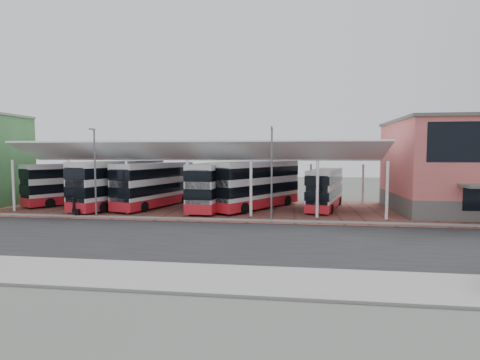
{
  "coord_description": "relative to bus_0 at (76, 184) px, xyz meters",
  "views": [
    {
      "loc": [
        3.56,
        -25.54,
        5.8
      ],
      "look_at": [
        -0.8,
        6.89,
        3.51
      ],
      "focal_mm": 28.0,
      "sensor_mm": 36.0,
      "label": 1
    }
  ],
  "objects": [
    {
      "name": "canopy",
      "position": [
        15.09,
        -0.83,
        3.44
      ],
      "size": [
        37.0,
        11.63,
        7.07
      ],
      "color": "white",
      "rests_on": "ground"
    },
    {
      "name": "north_kerb",
      "position": [
        21.09,
        -8.57,
        -2.29
      ],
      "size": [
        120.0,
        0.8,
        0.14
      ],
      "primitive_type": "cube",
      "color": "slate",
      "rests_on": "ground"
    },
    {
      "name": "suitcase",
      "position": [
        5.17,
        -8.4,
        -1.97
      ],
      "size": [
        0.38,
        0.27,
        0.65
      ],
      "primitive_type": "cube",
      "color": "black",
      "rests_on": "forecourt"
    },
    {
      "name": "lamp_west",
      "position": [
        7.09,
        -8.5,
        2.0
      ],
      "size": [
        0.16,
        0.9,
        8.07
      ],
      "color": "slate",
      "rests_on": "ground"
    },
    {
      "name": "lamp_east",
      "position": [
        23.09,
        -8.5,
        2.0
      ],
      "size": [
        0.16,
        0.9,
        8.07
      ],
      "color": "slate",
      "rests_on": "ground"
    },
    {
      "name": "bus_5",
      "position": [
        28.31,
        -0.41,
        -0.24
      ],
      "size": [
        4.7,
        10.31,
        4.14
      ],
      "rotation": [
        0.0,
        0.0,
        -0.25
      ],
      "color": "silver",
      "rests_on": "forecourt"
    },
    {
      "name": "forecourt",
      "position": [
        23.09,
        -1.77,
        -2.33
      ],
      "size": [
        72.0,
        16.0,
        0.06
      ],
      "primitive_type": "cube",
      "color": "brown",
      "rests_on": "ground"
    },
    {
      "name": "ground",
      "position": [
        21.09,
        -14.77,
        -2.36
      ],
      "size": [
        140.0,
        140.0,
        0.0
      ],
      "primitive_type": "plane",
      "color": "#464944"
    },
    {
      "name": "bus_0",
      "position": [
        0.0,
        0.0,
        0.0
      ],
      "size": [
        8.1,
        10.92,
        4.63
      ],
      "rotation": [
        0.0,
        0.0,
        -0.55
      ],
      "color": "silver",
      "rests_on": "forecourt"
    },
    {
      "name": "yellow_line_near",
      "position": [
        21.09,
        -21.77,
        -2.34
      ],
      "size": [
        120.0,
        0.12,
        0.01
      ],
      "primitive_type": "cube",
      "color": "#C59711",
      "rests_on": "road"
    },
    {
      "name": "bus_4",
      "position": [
        21.19,
        -1.16,
        0.16
      ],
      "size": [
        8.69,
        11.68,
        4.96
      ],
      "rotation": [
        0.0,
        0.0,
        -0.56
      ],
      "color": "silver",
      "rests_on": "forecourt"
    },
    {
      "name": "sidewalk",
      "position": [
        21.09,
        -23.77,
        -2.29
      ],
      "size": [
        120.0,
        4.0,
        0.14
      ],
      "primitive_type": "cube",
      "color": "slate",
      "rests_on": "ground"
    },
    {
      "name": "bus_1",
      "position": [
        6.47,
        -2.28,
        0.16
      ],
      "size": [
        6.17,
        12.32,
        4.96
      ],
      "rotation": [
        0.0,
        0.0,
        -0.3
      ],
      "color": "silver",
      "rests_on": "forecourt"
    },
    {
      "name": "yellow_line_far",
      "position": [
        21.09,
        -21.47,
        -2.34
      ],
      "size": [
        120.0,
        0.12,
        0.01
      ],
      "primitive_type": "cube",
      "color": "#C59711",
      "rests_on": "road"
    },
    {
      "name": "pedestrian",
      "position": [
        4.66,
        -8.03,
        -1.45
      ],
      "size": [
        0.42,
        0.63,
        1.69
      ],
      "primitive_type": "imported",
      "rotation": [
        0.0,
        0.0,
        1.6
      ],
      "color": "black",
      "rests_on": "forecourt"
    },
    {
      "name": "bus_2",
      "position": [
        10.13,
        -1.39,
        0.06
      ],
      "size": [
        5.7,
        11.84,
        4.76
      ],
      "rotation": [
        0.0,
        0.0,
        -0.28
      ],
      "color": "silver",
      "rests_on": "forecourt"
    },
    {
      "name": "bus_3",
      "position": [
        16.71,
        -1.7,
        0.07
      ],
      "size": [
        3.47,
        11.71,
        4.76
      ],
      "rotation": [
        0.0,
        0.0,
        -0.07
      ],
      "color": "silver",
      "rests_on": "forecourt"
    },
    {
      "name": "road",
      "position": [
        21.09,
        -15.77,
        -2.35
      ],
      "size": [
        120.0,
        14.0,
        0.02
      ],
      "primitive_type": "cube",
      "color": "black",
      "rests_on": "ground"
    }
  ]
}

